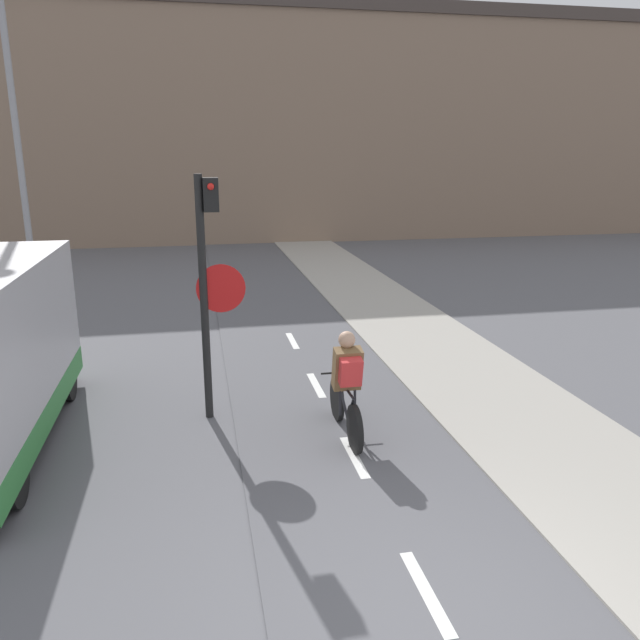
# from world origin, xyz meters

# --- Properties ---
(ground_plane) EXTENTS (120.00, 120.00, 0.00)m
(ground_plane) POSITION_xyz_m (0.00, 0.00, 0.00)
(ground_plane) COLOR #5B5B60
(bike_lane) EXTENTS (2.80, 60.00, 0.02)m
(bike_lane) POSITION_xyz_m (0.00, 0.00, 0.01)
(bike_lane) COLOR #56565B
(bike_lane) RESTS_ON ground_plane
(building_row_background) EXTENTS (60.00, 5.20, 9.49)m
(building_row_background) POSITION_xyz_m (0.00, 24.38, 4.76)
(building_row_background) COLOR #89705B
(building_row_background) RESTS_ON ground_plane
(traffic_light_pole) EXTENTS (0.67, 0.25, 3.40)m
(traffic_light_pole) POSITION_xyz_m (-1.64, 4.63, 2.09)
(traffic_light_pole) COLOR black
(traffic_light_pole) RESTS_ON ground_plane
(street_lamp_far) EXTENTS (0.36, 0.36, 7.91)m
(street_lamp_far) POSITION_xyz_m (-5.39, 10.91, 4.74)
(street_lamp_far) COLOR gray
(street_lamp_far) RESTS_ON ground_plane
(cyclist_near) EXTENTS (0.46, 1.63, 1.45)m
(cyclist_near) POSITION_xyz_m (0.05, 3.62, 0.70)
(cyclist_near) COLOR black
(cyclist_near) RESTS_ON ground_plane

